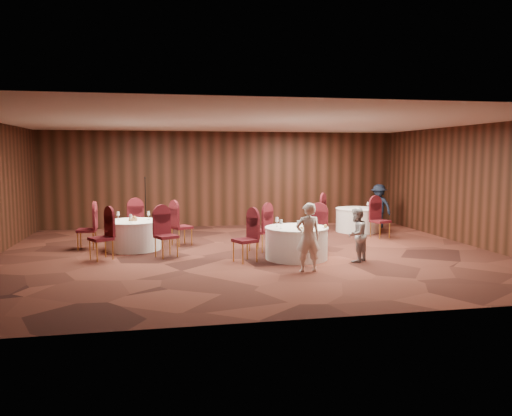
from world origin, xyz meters
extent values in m
plane|color=black|center=(0.00, 0.00, 0.00)|extent=(12.00, 12.00, 0.00)
plane|color=silver|center=(0.00, 0.00, 3.20)|extent=(12.00, 12.00, 0.00)
plane|color=black|center=(0.00, 5.00, 1.60)|extent=(12.00, 0.00, 12.00)
plane|color=black|center=(0.00, -5.00, 1.60)|extent=(12.00, 0.00, 12.00)
plane|color=black|center=(6.00, 0.00, 1.60)|extent=(0.00, 10.00, 10.00)
cylinder|color=white|center=(0.97, -0.78, 0.36)|extent=(1.44, 1.44, 0.72)
cylinder|color=white|center=(0.97, -0.78, 0.72)|extent=(1.47, 1.47, 0.03)
cylinder|color=white|center=(-2.81, 1.12, 0.36)|extent=(1.38, 1.38, 0.72)
cylinder|color=white|center=(-2.81, 1.12, 0.72)|extent=(1.41, 1.41, 0.03)
cylinder|color=white|center=(4.00, 2.89, 0.36)|extent=(1.37, 1.37, 0.72)
cylinder|color=white|center=(4.00, 2.89, 0.72)|extent=(1.40, 1.40, 0.03)
cylinder|color=silver|center=(0.55, -0.57, 0.74)|extent=(0.06, 0.06, 0.01)
cylinder|color=silver|center=(0.55, -0.57, 0.80)|extent=(0.01, 0.01, 0.11)
cone|color=silver|center=(0.55, -0.57, 0.91)|extent=(0.08, 0.08, 0.10)
cylinder|color=silver|center=(1.35, -0.99, 0.74)|extent=(0.06, 0.06, 0.01)
cylinder|color=silver|center=(1.35, -0.99, 0.80)|extent=(0.01, 0.01, 0.11)
cone|color=silver|center=(1.35, -0.99, 0.91)|extent=(0.08, 0.08, 0.10)
cylinder|color=silver|center=(0.54, -0.99, 0.74)|extent=(0.06, 0.06, 0.01)
cylinder|color=silver|center=(0.54, -0.99, 0.80)|extent=(0.01, 0.01, 0.11)
cone|color=silver|center=(0.54, -0.99, 0.91)|extent=(0.08, 0.08, 0.10)
cylinder|color=silver|center=(1.34, -0.46, 0.74)|extent=(0.06, 0.06, 0.01)
cylinder|color=silver|center=(1.34, -0.46, 0.80)|extent=(0.01, 0.01, 0.11)
cone|color=silver|center=(1.34, -0.46, 0.91)|extent=(0.08, 0.08, 0.10)
cylinder|color=silver|center=(0.88, -1.24, 0.74)|extent=(0.06, 0.06, 0.01)
cylinder|color=silver|center=(0.88, -1.24, 0.80)|extent=(0.01, 0.01, 0.11)
cone|color=silver|center=(0.88, -1.24, 0.91)|extent=(0.08, 0.08, 0.10)
cylinder|color=white|center=(0.93, -1.31, 0.75)|extent=(0.15, 0.15, 0.01)
sphere|color=#9E6B33|center=(0.93, -1.31, 0.79)|extent=(0.08, 0.08, 0.08)
cylinder|color=white|center=(1.58, -1.05, 0.75)|extent=(0.15, 0.15, 0.01)
sphere|color=#9E6B33|center=(1.58, -1.05, 0.79)|extent=(0.08, 0.08, 0.08)
cylinder|color=white|center=(1.51, -0.40, 0.75)|extent=(0.15, 0.15, 0.01)
sphere|color=#9E6B33|center=(1.51, -0.40, 0.79)|extent=(0.08, 0.08, 0.08)
cylinder|color=silver|center=(-2.43, 1.28, 0.74)|extent=(0.06, 0.06, 0.01)
cylinder|color=silver|center=(-2.43, 1.28, 0.80)|extent=(0.01, 0.01, 0.11)
cone|color=silver|center=(-2.43, 1.28, 0.91)|extent=(0.08, 0.08, 0.10)
cylinder|color=silver|center=(-3.20, 1.37, 0.74)|extent=(0.06, 0.06, 0.01)
cylinder|color=silver|center=(-3.20, 1.37, 0.80)|extent=(0.01, 0.01, 0.11)
cone|color=silver|center=(-3.20, 1.37, 0.91)|extent=(0.08, 0.08, 0.10)
cylinder|color=silver|center=(-2.85, 0.69, 0.74)|extent=(0.06, 0.06, 0.01)
cylinder|color=silver|center=(-2.85, 0.69, 0.80)|extent=(0.01, 0.01, 0.11)
cone|color=silver|center=(-2.85, 0.69, 0.91)|extent=(0.08, 0.08, 0.10)
cylinder|color=brown|center=(-2.81, 1.12, 0.77)|extent=(0.22, 0.22, 0.06)
sphere|color=#9E6B33|center=(-2.84, 1.14, 0.83)|extent=(0.07, 0.07, 0.07)
sphere|color=#9E6B33|center=(-2.77, 1.10, 0.83)|extent=(0.07, 0.07, 0.07)
cylinder|color=silver|center=(4.22, 2.63, 0.74)|extent=(0.06, 0.06, 0.01)
cylinder|color=silver|center=(4.22, 2.63, 0.80)|extent=(0.01, 0.01, 0.11)
cone|color=silver|center=(4.22, 2.63, 0.91)|extent=(0.08, 0.08, 0.10)
cylinder|color=black|center=(-2.58, 3.88, 0.01)|extent=(0.24, 0.24, 0.02)
cylinder|color=black|center=(-2.58, 3.88, 0.88)|extent=(0.02, 0.02, 1.72)
cylinder|color=black|center=(-2.58, 3.93, 1.71)|extent=(0.04, 0.12, 0.04)
imported|color=white|center=(0.85, -2.09, 0.72)|extent=(0.53, 0.35, 1.43)
imported|color=#A7A6AB|center=(2.20, -1.35, 0.62)|extent=(0.76, 0.75, 1.23)
imported|color=black|center=(5.02, 3.58, 0.72)|extent=(0.93, 1.07, 1.44)
camera|label=1|loc=(-2.12, -11.83, 2.39)|focal=35.00mm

